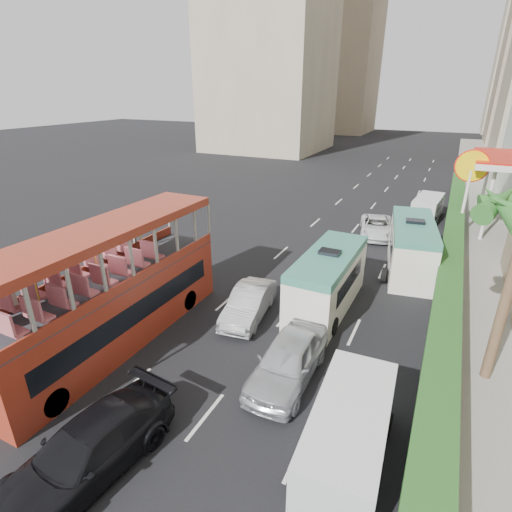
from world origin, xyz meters
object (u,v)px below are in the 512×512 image
Objects in this scene: car_silver_lane_a at (249,316)px; palm_tree at (506,299)px; double_decker_bus at (111,287)px; panel_van_far at (427,208)px; minibus_near at (327,281)px; minibus_far at (411,247)px; panel_van_near at (348,435)px; van_asset at (376,235)px; car_silver_lane_b at (287,378)px; car_black at (92,471)px.

palm_tree is at bearing -8.65° from car_silver_lane_a.
double_decker_bus reaches higher than panel_van_far.
minibus_near is 7.50m from palm_tree.
minibus_far is at bearing 51.62° from double_decker_bus.
minibus_near is 1.30× the size of panel_van_near.
double_decker_bus is 19.66m from van_asset.
car_silver_lane_b is 0.98× the size of panel_van_near.
car_black is 7.23m from panel_van_near.
minibus_near is at bearing 43.03° from double_decker_bus.
van_asset is 6.21m from minibus_far.
car_silver_lane_b is 12.25m from minibus_far.
van_asset is 11.61m from minibus_near.
minibus_near is at bearing 92.22° from car_silver_lane_b.
minibus_far reaches higher than car_black.
car_black is 18.95m from minibus_far.
palm_tree is at bearing 16.16° from double_decker_bus.
minibus_far is at bearing 47.15° from car_silver_lane_a.
minibus_near is at bearing -125.41° from minibus_far.
car_silver_lane_b is at bearing -112.36° from minibus_far.
van_asset is at bearing 87.62° from car_black.
palm_tree is (13.80, 4.00, 0.85)m from double_decker_bus.
car_silver_lane_a is 0.95× the size of panel_van_far.
panel_van_far is at bearing 100.29° from palm_tree.
palm_tree is at bearing -77.10° from van_asset.
car_black is 29.71m from panel_van_far.
panel_van_near is (0.02, -14.39, -0.49)m from minibus_far.
minibus_far is (3.07, 6.19, 0.06)m from minibus_near.
double_decker_bus is 2.30× the size of van_asset.
car_silver_lane_b is at bearing -154.65° from palm_tree.
minibus_near is 0.99× the size of palm_tree.
car_black is (-0.24, -9.20, 0.00)m from car_silver_lane_a.
double_decker_bus is 1.72× the size of palm_tree.
minibus_near is (-0.27, 5.64, 1.41)m from car_silver_lane_b.
minibus_far reaches higher than car_silver_lane_a.
minibus_near is at bearing 159.29° from palm_tree.
van_asset is 19.95m from panel_van_near.
car_silver_lane_a is at bearing 45.42° from double_decker_bus.
minibus_near is (7.03, 6.56, -1.12)m from double_decker_bus.
car_black is 1.09× the size of panel_van_near.
van_asset is (3.21, 13.96, 0.00)m from car_silver_lane_a.
double_decker_bus is at bearing 133.15° from car_black.
car_silver_lane_b is 1.00× the size of van_asset.
car_silver_lane_a is at bearing -134.00° from minibus_far.
panel_van_far is 20.42m from palm_tree.
minibus_far is 9.69m from palm_tree.
minibus_near is at bearing 107.88° from panel_van_near.
car_silver_lane_b is at bearing -91.65° from panel_van_far.
minibus_near reaches higher than car_silver_lane_b.
car_black is at bearing -99.37° from car_silver_lane_a.
panel_van_far is (0.08, 11.19, -0.56)m from minibus_far.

